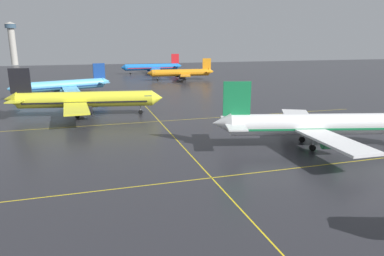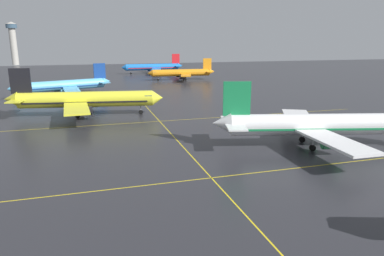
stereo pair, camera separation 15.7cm
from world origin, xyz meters
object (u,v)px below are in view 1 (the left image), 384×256
(airliner_far_left_stand, at_px, (63,86))
(control_tower, at_px, (12,40))
(airliner_distant_taxiway, at_px, (152,67))
(airliner_second_row, at_px, (317,125))
(airliner_far_right_stand, at_px, (182,73))
(airliner_third_row, at_px, (84,100))

(airliner_far_left_stand, bearing_deg, control_tower, 104.29)
(airliner_distant_taxiway, xyz_separation_m, control_tower, (-94.19, 108.82, 16.00))
(airliner_second_row, xyz_separation_m, airliner_far_right_stand, (5.32, 117.93, -0.57))
(airliner_far_right_stand, height_order, airliner_distant_taxiway, airliner_distant_taxiway)
(airliner_far_left_stand, height_order, airliner_far_right_stand, airliner_far_left_stand)
(airliner_second_row, distance_m, airliner_distant_taxiway, 156.94)
(airliner_distant_taxiway, distance_m, control_tower, 144.80)
(airliner_third_row, xyz_separation_m, control_tower, (-55.01, 224.28, 15.63))
(airliner_far_left_stand, relative_size, control_tower, 1.03)
(airliner_second_row, xyz_separation_m, airliner_far_left_stand, (-49.17, 79.12, -0.41))
(airliner_third_row, relative_size, airliner_far_left_stand, 1.16)
(control_tower, bearing_deg, airliner_second_row, -70.00)
(airliner_far_right_stand, relative_size, airliner_distant_taxiway, 0.93)
(airliner_third_row, relative_size, control_tower, 1.20)
(airliner_far_right_stand, xyz_separation_m, control_tower, (-102.01, 147.81, 16.31))
(airliner_far_right_stand, bearing_deg, airliner_distant_taxiway, 101.35)
(airliner_far_left_stand, relative_size, airliner_distant_taxiway, 0.94)
(airliner_third_row, distance_m, airliner_far_left_stand, 38.41)
(airliner_far_right_stand, bearing_deg, airliner_far_left_stand, -144.54)
(airliner_far_left_stand, bearing_deg, airliner_third_row, -78.77)
(airliner_far_left_stand, distance_m, airliner_distant_taxiway, 90.72)
(airliner_second_row, relative_size, airliner_far_left_stand, 1.12)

